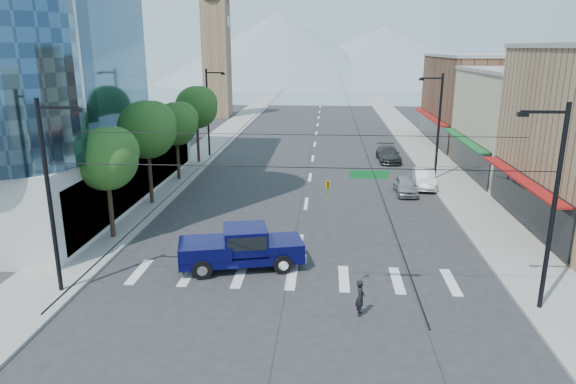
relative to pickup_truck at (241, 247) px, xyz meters
name	(u,v)px	position (x,y,z in m)	size (l,w,h in m)	color
ground	(294,291)	(2.90, -2.51, -1.14)	(160.00, 160.00, 0.00)	#28282B
sidewalk_left	(218,139)	(-9.10, 37.49, -1.06)	(4.00, 120.00, 0.15)	gray
sidewalk_right	(415,142)	(14.90, 37.49, -1.06)	(4.00, 120.00, 0.15)	gray
shop_mid	(542,126)	(22.90, 21.49, 3.36)	(12.00, 14.00, 9.00)	tan
shop_far	(488,101)	(22.90, 37.49, 3.86)	(12.00, 18.00, 10.00)	brown
clock_tower	(216,50)	(-13.60, 59.49, 9.51)	(4.80, 4.80, 20.40)	#8C6B4C
mountain_left	(278,48)	(-12.10, 147.49, 9.86)	(80.00, 80.00, 22.00)	gray
mountain_right	(384,54)	(22.90, 157.49, 7.86)	(90.00, 90.00, 18.00)	gray
tree_near	(109,157)	(-8.17, 3.59, 3.85)	(3.65, 3.64, 6.71)	black
tree_midnear	(149,128)	(-8.17, 10.59, 4.46)	(4.09, 4.09, 7.52)	black
tree_midfar	(178,122)	(-8.17, 17.59, 3.85)	(3.65, 3.64, 6.71)	black
tree_far	(198,106)	(-8.17, 24.59, 4.46)	(4.09, 4.09, 7.52)	black
signal_rig	(297,203)	(3.10, -3.51, 3.51)	(21.80, 0.20, 9.00)	black
lamp_pole_nw	(209,109)	(-7.76, 27.49, 3.80)	(2.00, 0.25, 9.00)	black
lamp_pole_ne	(437,123)	(13.57, 19.49, 3.80)	(2.00, 0.25, 9.00)	black
pickup_truck	(241,247)	(0.00, 0.00, 0.00)	(6.79, 3.71, 2.18)	#08093F
pedestrian	(360,298)	(5.88, -4.51, -0.33)	(0.59, 0.38, 1.61)	black
parked_car_near	(405,186)	(10.50, 14.74, -0.47)	(1.57, 3.90, 1.33)	#99999D
parked_car_mid	(424,179)	(12.30, 16.82, -0.39)	(1.57, 4.51, 1.49)	white
parked_car_far	(388,154)	(10.50, 26.71, -0.39)	(2.08, 5.12, 1.49)	#313134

